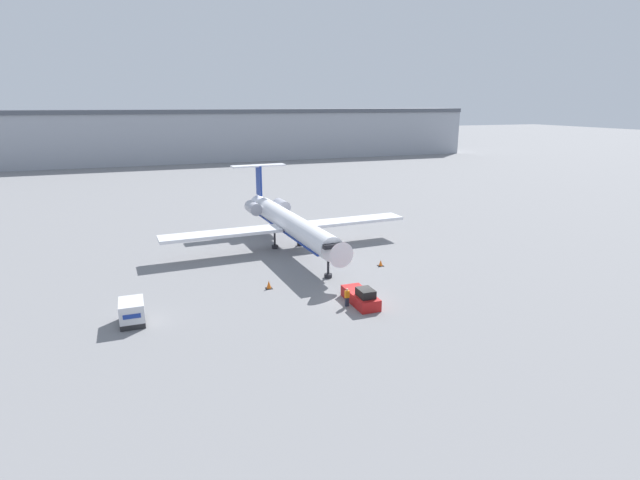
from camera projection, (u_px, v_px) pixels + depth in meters
ground_plane at (358, 302)px, 44.49m from camera, size 600.00×600.00×0.00m
terminal_building at (193, 135)px, 150.81m from camera, size 180.00×16.80×15.35m
airplane_main at (289, 222)px, 60.22m from camera, size 30.60×28.10×8.81m
pushback_tug at (361, 297)px, 44.04m from camera, size 1.80×4.78×1.71m
luggage_cart at (132, 312)px, 40.00m from camera, size 1.89×2.84×1.92m
worker_near_tug at (347, 297)px, 43.41m from camera, size 0.40×0.24×1.67m
traffic_cone_left at (269, 285)px, 47.69m from camera, size 0.64×0.64×0.79m
traffic_cone_right at (381, 263)px, 54.33m from camera, size 0.60×0.60×0.68m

